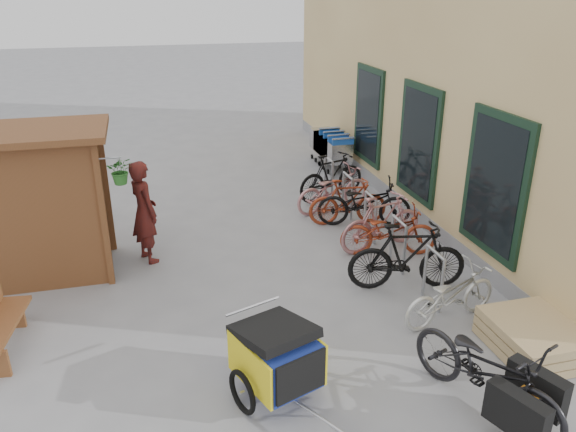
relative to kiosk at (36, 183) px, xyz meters
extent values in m
plane|color=gray|center=(3.28, -2.47, -1.55)|extent=(80.00, 80.00, 0.00)
cube|color=#E1C481|center=(9.78, 2.03, 1.95)|extent=(6.00, 13.00, 7.00)
cube|color=gray|center=(6.86, 2.03, -1.40)|extent=(0.18, 13.00, 0.30)
cube|color=black|center=(6.75, -1.97, 0.05)|extent=(0.06, 1.50, 2.20)
cube|color=black|center=(6.72, -1.97, 0.05)|extent=(0.02, 1.25, 1.95)
cube|color=black|center=(6.75, 0.53, 0.05)|extent=(0.06, 1.50, 2.20)
cube|color=black|center=(6.72, 0.53, 0.05)|extent=(0.02, 1.25, 1.95)
cube|color=black|center=(6.75, 3.03, 0.05)|extent=(0.06, 1.50, 2.20)
cube|color=black|center=(6.72, 3.03, 0.05)|extent=(0.02, 1.25, 1.95)
cube|color=brown|center=(0.98, -0.62, -0.40)|extent=(0.09, 0.09, 2.30)
cube|color=brown|center=(0.98, 0.68, -0.40)|extent=(0.09, 0.09, 2.30)
cube|color=brown|center=(0.08, -0.59, -0.40)|extent=(1.80, 0.05, 2.30)
cube|color=brown|center=(0.08, 0.65, -0.40)|extent=(1.80, 0.05, 2.30)
cube|color=brown|center=(0.08, 0.03, 0.80)|extent=(2.15, 1.65, 0.10)
cube|color=brown|center=(-0.12, 0.03, -0.65)|extent=(1.30, 1.15, 0.04)
cube|color=brown|center=(-0.12, 0.03, -0.05)|extent=(1.30, 1.15, 0.04)
cylinder|color=#A5A8AD|center=(1.16, -0.62, 0.50)|extent=(0.36, 0.02, 0.02)
imported|color=#2A6A25|center=(1.31, -0.62, 0.30)|extent=(0.38, 0.33, 0.42)
cylinder|color=#A5A8AD|center=(5.58, -2.72, -1.13)|extent=(0.05, 0.05, 0.84)
cylinder|color=#A5A8AD|center=(5.58, -2.22, -1.13)|extent=(0.05, 0.05, 0.84)
cylinder|color=#A5A8AD|center=(5.58, -2.47, -0.71)|extent=(0.05, 0.50, 0.05)
cylinder|color=#A5A8AD|center=(5.58, -1.52, -1.13)|extent=(0.05, 0.05, 0.84)
cylinder|color=#A5A8AD|center=(5.58, -1.02, -1.13)|extent=(0.05, 0.05, 0.84)
cylinder|color=#A5A8AD|center=(5.58, -1.27, -0.71)|extent=(0.05, 0.50, 0.05)
cylinder|color=#A5A8AD|center=(5.58, -0.32, -1.13)|extent=(0.05, 0.05, 0.84)
cylinder|color=#A5A8AD|center=(5.58, 0.18, -1.13)|extent=(0.05, 0.05, 0.84)
cylinder|color=#A5A8AD|center=(5.58, -0.07, -0.71)|extent=(0.05, 0.50, 0.05)
cylinder|color=#A5A8AD|center=(5.58, 0.88, -1.13)|extent=(0.05, 0.05, 0.84)
cylinder|color=#A5A8AD|center=(5.58, 1.38, -1.13)|extent=(0.05, 0.05, 0.84)
cylinder|color=#A5A8AD|center=(5.58, 1.13, -0.71)|extent=(0.05, 0.50, 0.05)
cylinder|color=#A5A8AD|center=(5.58, 2.08, -1.13)|extent=(0.05, 0.05, 0.84)
cylinder|color=#A5A8AD|center=(5.58, 2.58, -1.13)|extent=(0.05, 0.05, 0.84)
cylinder|color=#A5A8AD|center=(5.58, 2.33, -0.71)|extent=(0.05, 0.50, 0.05)
cube|color=tan|center=(6.28, -3.87, -1.48)|extent=(1.00, 1.20, 0.12)
cube|color=tan|center=(6.28, -3.87, -1.34)|extent=(1.00, 1.20, 0.12)
cube|color=tan|center=(6.28, -3.87, -1.20)|extent=(1.00, 1.20, 0.12)
cube|color=brown|center=(-0.32, -2.12, -1.17)|extent=(0.58, 1.41, 0.05)
cube|color=brown|center=(-0.32, -1.57, -1.37)|extent=(0.37, 0.10, 0.37)
cube|color=silver|center=(6.28, 3.79, -0.96)|extent=(0.54, 0.83, 0.51)
cube|color=blue|center=(6.28, 3.37, -0.62)|extent=(0.54, 0.04, 0.18)
cylinder|color=silver|center=(6.28, 3.34, -0.55)|extent=(0.57, 0.04, 0.04)
cylinder|color=black|center=(6.06, 3.44, -1.49)|extent=(0.04, 0.12, 0.12)
cube|color=silver|center=(6.28, 4.13, -0.96)|extent=(0.54, 0.83, 0.51)
cube|color=blue|center=(6.28, 3.71, -0.62)|extent=(0.54, 0.04, 0.18)
cylinder|color=silver|center=(6.28, 3.68, -0.55)|extent=(0.57, 0.04, 0.04)
cylinder|color=black|center=(6.06, 3.79, -1.49)|extent=(0.04, 0.12, 0.12)
cube|color=silver|center=(6.28, 4.47, -0.96)|extent=(0.54, 0.83, 0.51)
cube|color=blue|center=(6.28, 4.05, -0.62)|extent=(0.54, 0.04, 0.18)
cylinder|color=silver|center=(6.28, 4.02, -0.55)|extent=(0.57, 0.04, 0.04)
cylinder|color=black|center=(6.06, 4.13, -1.49)|extent=(0.04, 0.12, 0.12)
cube|color=silver|center=(6.28, 4.82, -0.96)|extent=(0.54, 0.83, 0.51)
cube|color=blue|center=(6.28, 4.40, -0.62)|extent=(0.54, 0.04, 0.18)
cylinder|color=silver|center=(6.28, 4.37, -0.55)|extent=(0.57, 0.04, 0.04)
cylinder|color=black|center=(6.06, 4.47, -1.49)|extent=(0.04, 0.12, 0.12)
cube|color=navy|center=(2.89, -3.82, -1.04)|extent=(0.95, 1.08, 0.52)
cube|color=yellow|center=(2.56, -3.95, -1.04)|extent=(0.34, 0.85, 0.52)
cube|color=yellow|center=(3.23, -3.70, -1.04)|extent=(0.34, 0.85, 0.52)
cube|color=black|center=(3.06, -4.26, -1.01)|extent=(0.61, 0.25, 0.48)
cube|color=black|center=(2.88, -3.77, -0.72)|extent=(0.99, 1.06, 0.26)
torus|color=black|center=(2.46, -3.98, -1.31)|extent=(0.24, 0.51, 0.52)
torus|color=black|center=(3.33, -3.66, -1.31)|extent=(0.24, 0.51, 0.52)
cylinder|color=#B7B7BC|center=(3.16, -4.54, -1.31)|extent=(0.29, 0.73, 0.03)
cylinder|color=#B7B7BC|center=(2.73, -3.36, -0.62)|extent=(0.69, 0.28, 0.03)
imported|color=black|center=(5.06, -4.62, -1.04)|extent=(1.32, 2.06, 1.02)
cube|color=black|center=(5.02, -5.23, -1.10)|extent=(0.40, 0.67, 0.45)
cube|color=black|center=(5.45, -4.96, -1.10)|extent=(0.40, 0.67, 0.45)
cube|color=orange|center=(5.23, -5.09, -1.05)|extent=(0.18, 0.21, 0.12)
imported|color=maroon|center=(1.57, 0.09, -0.67)|extent=(0.65, 0.76, 1.77)
imported|color=silver|center=(5.59, -2.94, -1.14)|extent=(1.66, 0.90, 0.83)
imported|color=black|center=(5.41, -1.95, -1.01)|extent=(1.89, 0.88, 1.09)
imported|color=maroon|center=(5.63, -0.77, -1.11)|extent=(1.77, 0.96, 0.88)
imported|color=#BA787A|center=(5.61, -0.52, -1.04)|extent=(1.76, 0.86, 1.02)
imported|color=black|center=(5.70, 0.53, -1.08)|extent=(1.92, 1.13, 0.95)
imported|color=maroon|center=(5.42, 0.68, -1.09)|extent=(1.59, 0.60, 0.93)
imported|color=#BA787A|center=(5.38, 1.45, -1.09)|extent=(1.85, 1.07, 0.92)
imported|color=black|center=(5.58, 2.13, -1.04)|extent=(1.77, 1.02, 1.03)
camera|label=1|loc=(1.69, -8.91, 2.85)|focal=35.00mm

